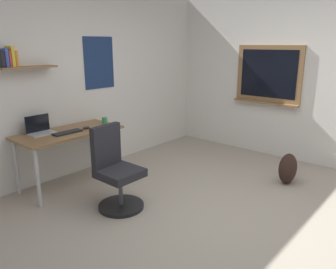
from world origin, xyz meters
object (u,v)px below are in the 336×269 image
at_px(office_chair, 116,173).
at_px(keyboard, 68,132).
at_px(coffee_mug, 105,120).
at_px(backpack, 288,169).
at_px(laptop, 40,129).
at_px(computer_mouse, 86,128).
at_px(desk, 69,137).

xyz_separation_m(office_chair, keyboard, (-0.05, 0.84, 0.34)).
relative_size(coffee_mug, backpack, 0.22).
bearing_deg(keyboard, coffee_mug, 4.55).
bearing_deg(laptop, coffee_mug, -11.90).
height_order(office_chair, backpack, office_chair).
xyz_separation_m(laptop, computer_mouse, (0.51, -0.23, -0.04)).
height_order(laptop, computer_mouse, laptop).
relative_size(keyboard, coffee_mug, 4.02).
bearing_deg(computer_mouse, desk, 159.51).
height_order(laptop, keyboard, laptop).
bearing_deg(keyboard, computer_mouse, 0.00).
relative_size(office_chair, coffee_mug, 10.33).
height_order(laptop, coffee_mug, laptop).
bearing_deg(backpack, laptop, 134.01).
bearing_deg(computer_mouse, laptop, 155.68).
bearing_deg(office_chair, computer_mouse, 74.93).
bearing_deg(coffee_mug, keyboard, -175.45).
bearing_deg(computer_mouse, backpack, -50.42).
distance_m(office_chair, coffee_mug, 1.12).
xyz_separation_m(keyboard, backpack, (1.99, -2.07, -0.54)).
bearing_deg(laptop, backpack, -45.99).
bearing_deg(office_chair, keyboard, 93.69).
relative_size(desk, backpack, 3.18).
xyz_separation_m(office_chair, computer_mouse, (0.23, 0.84, 0.35)).
bearing_deg(coffee_mug, laptop, 168.10).
bearing_deg(keyboard, desk, 50.34).
relative_size(office_chair, backpack, 2.28).
bearing_deg(laptop, desk, -26.94).
bearing_deg(backpack, keyboard, 133.89).
height_order(desk, keyboard, keyboard).
bearing_deg(coffee_mug, backpack, -57.28).
height_order(keyboard, computer_mouse, computer_mouse).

